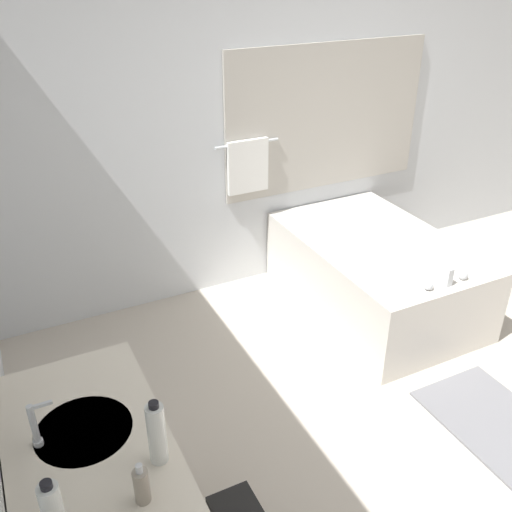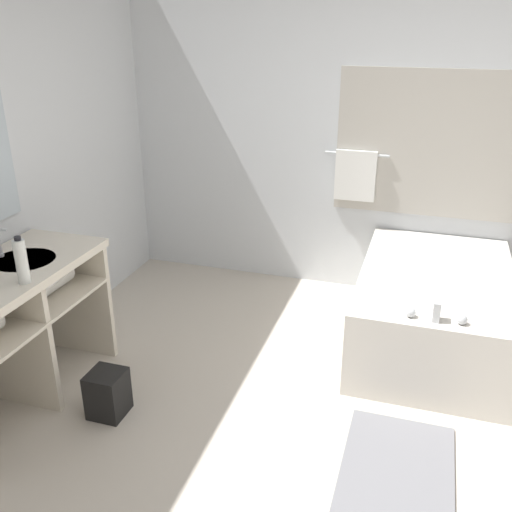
# 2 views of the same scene
# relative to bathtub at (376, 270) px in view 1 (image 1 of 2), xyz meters

# --- Properties ---
(ground_plane) EXTENTS (16.00, 16.00, 0.00)m
(ground_plane) POSITION_rel_bathtub_xyz_m (-0.39, -1.42, -0.30)
(ground_plane) COLOR beige
(ground_plane) RESTS_ON ground
(wall_back_with_blinds) EXTENTS (7.40, 0.13, 2.70)m
(wall_back_with_blinds) POSITION_rel_bathtub_xyz_m (-0.38, 0.81, 1.04)
(wall_back_with_blinds) COLOR silver
(wall_back_with_blinds) RESTS_ON ground_plane
(vanity_counter) EXTENTS (0.57, 1.27, 0.86)m
(vanity_counter) POSITION_rel_bathtub_xyz_m (-2.29, -1.38, 0.31)
(vanity_counter) COLOR beige
(vanity_counter) RESTS_ON ground_plane
(sink_faucet) EXTENTS (0.09, 0.04, 0.18)m
(sink_faucet) POSITION_rel_bathtub_xyz_m (-2.45, -1.22, 0.64)
(sink_faucet) COLOR silver
(sink_faucet) RESTS_ON vanity_counter
(bathtub) EXTENTS (1.00, 1.54, 0.67)m
(bathtub) POSITION_rel_bathtub_xyz_m (0.00, 0.00, 0.00)
(bathtub) COLOR silver
(bathtub) RESTS_ON ground_plane
(water_bottle_1) EXTENTS (0.06, 0.06, 0.26)m
(water_bottle_1) POSITION_rel_bathtub_xyz_m (-2.09, -1.47, 0.68)
(water_bottle_1) COLOR silver
(water_bottle_1) RESTS_ON vanity_counter
(soap_dispenser) EXTENTS (0.05, 0.05, 0.16)m
(soap_dispenser) POSITION_rel_bathtub_xyz_m (-2.18, -1.61, 0.62)
(soap_dispenser) COLOR gray
(soap_dispenser) RESTS_ON vanity_counter
(bath_mat) EXTENTS (0.56, 0.82, 0.02)m
(bath_mat) POSITION_rel_bathtub_xyz_m (-0.11, -1.32, -0.30)
(bath_mat) COLOR slate
(bath_mat) RESTS_ON ground_plane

